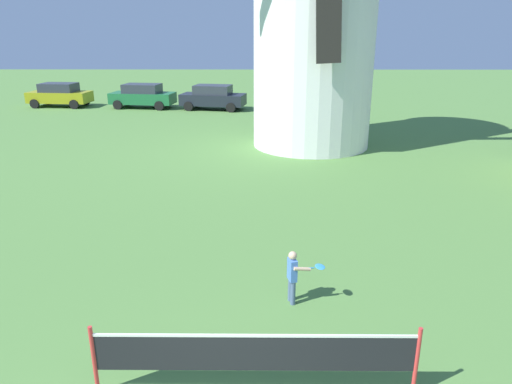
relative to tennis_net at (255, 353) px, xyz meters
name	(u,v)px	position (x,y,z in m)	size (l,w,h in m)	color
tennis_net	(255,353)	(0.00, 0.00, 0.00)	(4.52, 0.06, 1.10)	red
player_far	(294,274)	(0.70, 2.38, -0.08)	(0.72, 0.35, 1.06)	slate
parked_car_mustard	(60,95)	(-13.33, 26.43, 0.13)	(4.14, 2.18, 1.56)	#999919
parked_car_green	(143,96)	(-7.65, 25.95, 0.13)	(4.33, 2.34, 1.56)	#1E6638
parked_car_black	(213,97)	(-2.94, 25.30, 0.13)	(4.34, 2.48, 1.56)	#1E232D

